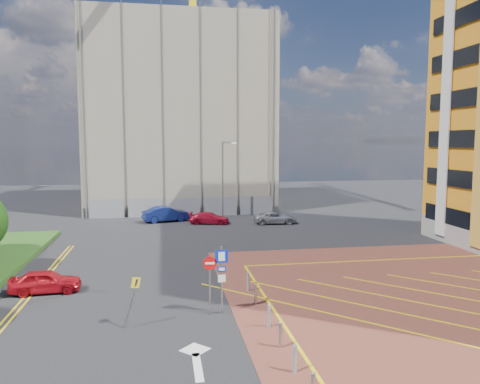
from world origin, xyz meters
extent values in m
plane|color=black|center=(0.00, 0.00, 0.00)|extent=(140.00, 140.00, 0.00)
cylinder|color=#9EA0A8|center=(4.00, 28.00, 4.00)|extent=(0.16, 0.16, 8.00)
cylinder|color=#9EA0A8|center=(4.60, 28.00, 7.88)|extent=(1.20, 0.10, 0.10)
cube|color=silver|center=(5.20, 28.00, 7.85)|extent=(0.50, 0.15, 0.12)
cylinder|color=#9EA0A8|center=(0.50, 1.00, 1.60)|extent=(0.10, 0.10, 3.20)
cube|color=#09209F|center=(0.50, 0.97, 2.75)|extent=(0.60, 0.04, 0.60)
cube|color=white|center=(0.50, 0.94, 2.75)|extent=(0.30, 0.02, 0.42)
cube|color=#09209F|center=(0.50, 0.97, 2.15)|extent=(0.40, 0.04, 0.25)
cube|color=white|center=(0.50, 0.94, 2.15)|extent=(0.28, 0.02, 0.14)
cube|color=white|center=(0.50, 0.97, 1.70)|extent=(0.35, 0.04, 0.35)
cylinder|color=#9EA0A8|center=(-0.05, 1.00, 1.35)|extent=(0.08, 0.08, 2.70)
cylinder|color=red|center=(-0.05, 0.97, 2.45)|extent=(0.64, 0.04, 0.64)
cube|color=white|center=(-0.05, 0.94, 2.45)|extent=(0.44, 0.02, 0.10)
cylinder|color=#9EA0A8|center=(-3.55, 0.00, 1.10)|extent=(0.70, 0.08, 2.13)
cube|color=yellow|center=(-3.33, -0.03, 2.00)|extent=(0.42, 0.42, 0.56)
cylinder|color=black|center=(2.30, -5.00, 0.47)|extent=(0.14, 0.14, 0.90)
cylinder|color=#9EA0A8|center=(2.30, -3.00, 0.47)|extent=(0.14, 0.14, 0.90)
cylinder|color=black|center=(2.30, -1.00, 0.47)|extent=(0.14, 0.14, 0.90)
cylinder|color=#9EA0A8|center=(2.30, 2.00, 0.47)|extent=(0.14, 0.14, 0.90)
cylinder|color=black|center=(2.30, 4.00, 0.47)|extent=(0.14, 0.14, 0.90)
cube|color=gray|center=(0.00, 40.00, 11.00)|extent=(21.20, 19.20, 22.00)
cube|color=yellow|center=(2.00, 42.00, 17.00)|extent=(0.90, 0.90, 34.00)
cube|color=gray|center=(1.00, 30.00, 1.00)|extent=(21.60, 0.06, 2.00)
imported|color=red|center=(-8.37, 5.59, 0.62)|extent=(3.72, 1.70, 1.24)
imported|color=navy|center=(-1.86, 26.89, 0.77)|extent=(4.92, 2.79, 1.54)
imported|color=#B70F28|center=(2.27, 24.93, 0.57)|extent=(4.17, 2.47, 1.13)
imported|color=#9F9EA5|center=(8.65, 24.01, 0.58)|extent=(4.26, 2.11, 1.16)
camera|label=1|loc=(-2.10, -19.95, 8.03)|focal=35.00mm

